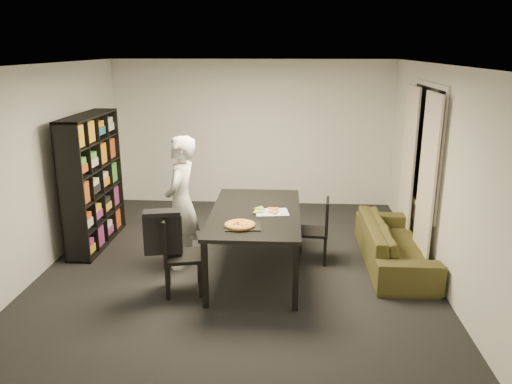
# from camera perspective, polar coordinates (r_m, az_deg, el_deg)

# --- Properties ---
(room) EXTENTS (5.01, 5.51, 2.61)m
(room) POSITION_cam_1_polar(r_m,az_deg,el_deg) (6.36, -2.10, 2.59)
(room) COLOR black
(room) RESTS_ON ground
(window_pane) EXTENTS (0.02, 1.40, 1.60)m
(window_pane) POSITION_cam_1_polar(r_m,az_deg,el_deg) (7.12, 18.80, 4.86)
(window_pane) COLOR black
(window_pane) RESTS_ON room
(window_frame) EXTENTS (0.03, 1.52, 1.72)m
(window_frame) POSITION_cam_1_polar(r_m,az_deg,el_deg) (7.12, 18.76, 4.86)
(window_frame) COLOR white
(window_frame) RESTS_ON room
(curtain_left) EXTENTS (0.03, 0.70, 2.25)m
(curtain_left) POSITION_cam_1_polar(r_m,az_deg,el_deg) (6.68, 18.94, 1.05)
(curtain_left) COLOR beige
(curtain_left) RESTS_ON room
(curtain_right) EXTENTS (0.03, 0.70, 2.25)m
(curtain_right) POSITION_cam_1_polar(r_m,az_deg,el_deg) (7.66, 16.98, 3.10)
(curtain_right) COLOR beige
(curtain_right) RESTS_ON room
(bookshelf) EXTENTS (0.35, 1.50, 1.90)m
(bookshelf) POSITION_cam_1_polar(r_m,az_deg,el_deg) (7.52, -18.16, 1.19)
(bookshelf) COLOR black
(bookshelf) RESTS_ON room
(dining_table) EXTENTS (1.10, 1.99, 0.83)m
(dining_table) POSITION_cam_1_polar(r_m,az_deg,el_deg) (6.25, -0.06, -2.86)
(dining_table) COLOR black
(dining_table) RESTS_ON room
(chair_left) EXTENTS (0.52, 0.52, 0.95)m
(chair_left) POSITION_cam_1_polar(r_m,az_deg,el_deg) (5.90, -9.24, -6.51)
(chair_left) COLOR black
(chair_left) RESTS_ON room
(chair_right) EXTENTS (0.44, 0.44, 0.86)m
(chair_right) POSITION_cam_1_polar(r_m,az_deg,el_deg) (6.74, 7.24, -3.92)
(chair_right) COLOR black
(chair_right) RESTS_ON room
(draped_jacket) EXTENTS (0.45, 0.27, 0.52)m
(draped_jacket) POSITION_cam_1_polar(r_m,az_deg,el_deg) (5.81, -10.62, -4.36)
(draped_jacket) COLOR black
(draped_jacket) RESTS_ON chair_left
(person) EXTENTS (0.47, 0.67, 1.74)m
(person) POSITION_cam_1_polar(r_m,az_deg,el_deg) (6.50, -8.54, -1.22)
(person) COLOR silver
(person) RESTS_ON room
(baking_tray) EXTENTS (0.43, 0.36, 0.01)m
(baking_tray) POSITION_cam_1_polar(r_m,az_deg,el_deg) (5.70, -1.50, -3.92)
(baking_tray) COLOR black
(baking_tray) RESTS_ON dining_table
(pepperoni_pizza) EXTENTS (0.35, 0.35, 0.03)m
(pepperoni_pizza) POSITION_cam_1_polar(r_m,az_deg,el_deg) (5.69, -1.86, -3.75)
(pepperoni_pizza) COLOR olive
(pepperoni_pizza) RESTS_ON dining_table
(kitchen_towel) EXTENTS (0.44, 0.35, 0.01)m
(kitchen_towel) POSITION_cam_1_polar(r_m,az_deg,el_deg) (6.18, 1.82, -2.33)
(kitchen_towel) COLOR white
(kitchen_towel) RESTS_ON dining_table
(pizza_slices) EXTENTS (0.43, 0.39, 0.01)m
(pizza_slices) POSITION_cam_1_polar(r_m,az_deg,el_deg) (6.22, 1.16, -2.09)
(pizza_slices) COLOR gold
(pizza_slices) RESTS_ON dining_table
(sofa) EXTENTS (0.78, 1.98, 0.58)m
(sofa) POSITION_cam_1_polar(r_m,az_deg,el_deg) (6.90, 15.56, -5.71)
(sofa) COLOR #3C3C18
(sofa) RESTS_ON room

